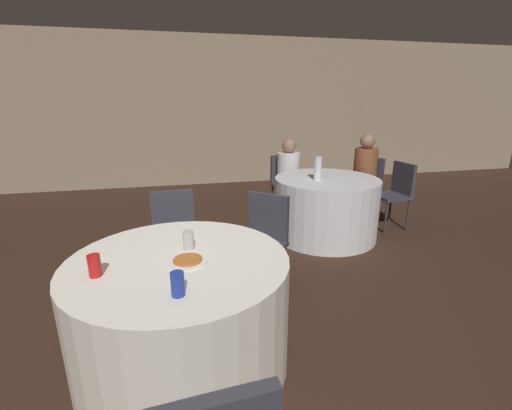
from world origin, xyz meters
TOP-DOWN VIEW (x-y plane):
  - ground_plane at (0.00, 0.00)m, footprint 16.00×16.00m
  - wall_back at (0.00, 4.88)m, footprint 16.00×0.06m
  - table_near at (-0.12, -0.13)m, footprint 1.32×1.32m
  - table_far at (1.65, 1.70)m, footprint 1.26×1.26m
  - chair_near_north at (-0.16, 0.94)m, footprint 0.41×0.42m
  - chair_near_northeast at (0.60, 0.67)m, footprint 0.57×0.57m
  - chair_far_northeast at (2.52, 2.27)m, footprint 0.55×0.55m
  - chair_far_north at (1.44, 2.72)m, footprint 0.47×0.47m
  - chair_far_east at (2.68, 1.80)m, footprint 0.44×0.44m
  - person_white_shirt at (1.48, 2.56)m, footprint 0.37×0.50m
  - person_floral_shirt at (2.38, 2.18)m, footprint 0.46×0.43m
  - pizza_plate_near at (-0.06, -0.17)m, footprint 0.24×0.24m
  - soda_can_red at (-0.55, -0.24)m, footprint 0.07×0.07m
  - soda_can_blue at (-0.12, -0.53)m, footprint 0.07×0.07m
  - soda_can_silver at (-0.05, 0.00)m, footprint 0.07×0.07m
  - bottle_far at (1.49, 1.65)m, footprint 0.09×0.09m

SIDE VIEW (x-z plane):
  - ground_plane at x=0.00m, z-range 0.00..0.00m
  - table_near at x=-0.12m, z-range 0.00..0.74m
  - table_far at x=1.65m, z-range 0.00..0.74m
  - chair_near_north at x=-0.16m, z-range 0.09..0.96m
  - chair_near_northeast at x=0.60m, z-range 0.09..0.96m
  - chair_far_northeast at x=2.52m, z-range 0.09..0.96m
  - chair_far_north at x=1.44m, z-range 0.09..0.96m
  - chair_far_east at x=2.68m, z-range 0.09..0.96m
  - person_white_shirt at x=1.48m, z-range 0.01..1.13m
  - person_floral_shirt at x=2.38m, z-range 0.00..1.21m
  - pizza_plate_near at x=-0.06m, z-range 0.74..0.76m
  - soda_can_red at x=-0.55m, z-range 0.74..0.86m
  - soda_can_blue at x=-0.12m, z-range 0.74..0.86m
  - soda_can_silver at x=-0.05m, z-range 0.74..0.86m
  - bottle_far at x=1.49m, z-range 0.74..1.01m
  - wall_back at x=0.00m, z-range 0.00..2.80m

